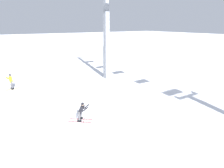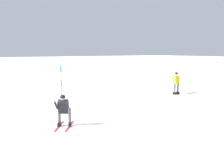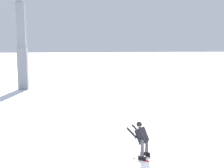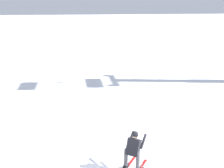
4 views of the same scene
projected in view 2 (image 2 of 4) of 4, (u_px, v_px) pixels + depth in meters
The scene contains 4 objects.
ground_plane at pixel (73, 120), 12.36m from camera, with size 260.00×260.00×0.00m, color white.
skier_carving_main at pixel (64, 109), 11.20m from camera, with size 1.42×1.65×1.50m.
trail_marker_pole at pixel (61, 82), 17.00m from camera, with size 0.07×0.28×2.26m.
skier_distant_uphill at pixel (176, 82), 19.61m from camera, with size 0.71×1.71×1.66m.
Camera 2 is at (5.31, 10.98, 3.17)m, focal length 43.38 mm.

